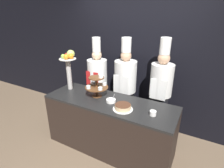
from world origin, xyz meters
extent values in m
plane|color=brown|center=(0.00, 0.00, 0.00)|extent=(14.00, 14.00, 0.00)
cube|color=black|center=(0.00, 1.37, 1.40)|extent=(10.00, 0.06, 2.80)
cube|color=black|center=(0.00, 0.35, 0.43)|extent=(2.08, 0.70, 0.85)
cube|color=black|center=(0.00, 0.35, 0.87)|extent=(2.08, 0.70, 0.03)
cylinder|color=brown|center=(-0.26, 0.41, 0.90)|extent=(0.17, 0.17, 0.02)
cylinder|color=brown|center=(-0.26, 0.41, 1.05)|extent=(0.04, 0.04, 0.33)
cylinder|color=brown|center=(-0.26, 0.41, 1.05)|extent=(0.37, 0.37, 0.02)
cylinder|color=brown|center=(-0.26, 0.41, 1.21)|extent=(0.25, 0.25, 0.02)
cylinder|color=silver|center=(-0.14, 0.33, 1.08)|extent=(0.07, 0.07, 0.04)
cylinder|color=beige|center=(-0.14, 0.33, 1.07)|extent=(0.06, 0.06, 0.03)
cylinder|color=silver|center=(-0.18, 0.52, 1.08)|extent=(0.07, 0.07, 0.04)
cylinder|color=green|center=(-0.18, 0.52, 1.07)|extent=(0.06, 0.06, 0.03)
cylinder|color=silver|center=(-0.38, 0.48, 1.08)|extent=(0.07, 0.07, 0.04)
cylinder|color=red|center=(-0.38, 0.48, 1.07)|extent=(0.06, 0.06, 0.03)
cylinder|color=silver|center=(-0.34, 0.29, 1.08)|extent=(0.07, 0.07, 0.04)
cylinder|color=gold|center=(-0.34, 0.29, 1.07)|extent=(0.06, 0.06, 0.03)
cylinder|color=white|center=(-0.18, 0.42, 1.24)|extent=(0.07, 0.07, 0.04)
cylinder|color=#B2ADA8|center=(-0.86, 0.44, 1.16)|extent=(0.08, 0.08, 0.54)
cylinder|color=white|center=(-0.86, 0.44, 1.44)|extent=(0.29, 0.29, 0.01)
sphere|color=orange|center=(-0.79, 0.45, 1.49)|extent=(0.09, 0.09, 0.09)
sphere|color=#ADC160|center=(-0.84, 0.51, 1.51)|extent=(0.14, 0.14, 0.14)
sphere|color=red|center=(-0.91, 0.49, 1.49)|extent=(0.08, 0.08, 0.08)
sphere|color=#84B742|center=(-0.92, 0.40, 1.48)|extent=(0.08, 0.08, 0.08)
sphere|color=orange|center=(-0.82, 0.37, 1.49)|extent=(0.09, 0.09, 0.09)
cylinder|color=white|center=(0.30, 0.22, 0.89)|extent=(0.29, 0.29, 0.01)
cylinder|color=#E0BC89|center=(0.30, 0.22, 0.93)|extent=(0.23, 0.23, 0.06)
cylinder|color=#472819|center=(0.30, 0.22, 0.96)|extent=(0.22, 0.22, 0.01)
cylinder|color=white|center=(0.72, 0.27, 0.92)|extent=(0.09, 0.09, 0.07)
cylinder|color=white|center=(0.04, 0.34, 0.91)|extent=(0.15, 0.15, 0.05)
cylinder|color=#BCBCC1|center=(0.08, 0.34, 0.98)|extent=(0.05, 0.01, 0.11)
cube|color=#28282D|center=(-0.63, 0.99, 0.41)|extent=(0.29, 0.16, 0.82)
cylinder|color=white|center=(-0.63, 0.99, 1.08)|extent=(0.38, 0.38, 0.50)
cube|color=red|center=(-0.63, 0.81, 0.97)|extent=(0.27, 0.01, 0.32)
sphere|color=#DBB28E|center=(-0.63, 0.99, 1.42)|extent=(0.19, 0.19, 0.19)
cylinder|color=white|center=(-0.63, 0.99, 1.62)|extent=(0.16, 0.16, 0.27)
cube|color=#28282D|center=(-0.02, 0.99, 0.41)|extent=(0.30, 0.17, 0.81)
cylinder|color=silver|center=(-0.02, 0.99, 1.09)|extent=(0.40, 0.40, 0.57)
cube|color=white|center=(-0.02, 0.80, 0.98)|extent=(0.28, 0.01, 0.36)
sphere|color=tan|center=(-0.02, 0.99, 1.47)|extent=(0.19, 0.19, 0.19)
cylinder|color=white|center=(-0.02, 0.99, 1.66)|extent=(0.17, 0.17, 0.25)
cube|color=black|center=(0.63, 0.99, 0.44)|extent=(0.27, 0.15, 0.87)
cylinder|color=silver|center=(0.63, 0.99, 1.14)|extent=(0.37, 0.37, 0.53)
cube|color=white|center=(0.63, 0.82, 1.03)|extent=(0.26, 0.01, 0.34)
sphere|color=tan|center=(0.63, 0.99, 1.50)|extent=(0.19, 0.19, 0.19)
cylinder|color=white|center=(0.63, 0.99, 1.69)|extent=(0.16, 0.16, 0.26)
camera|label=1|loc=(1.21, -1.75, 2.14)|focal=28.00mm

